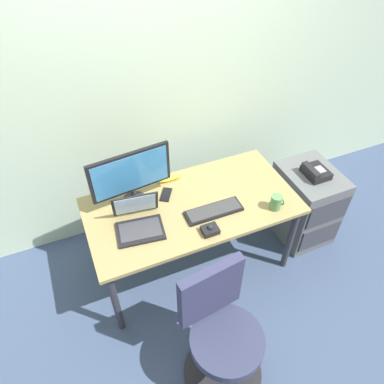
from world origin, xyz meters
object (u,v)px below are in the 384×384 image
object	(u,v)px
office_chair	(221,336)
banana	(169,179)
cell_phone	(166,195)
desk_phone	(315,172)
laptop	(139,221)
coffee_mug	(276,202)
trackball_mouse	(210,230)
monitor_main	(131,175)
keyboard	(214,211)
file_cabinet	(305,204)

from	to	relation	value
office_chair	banana	xyz separation A→B (m)	(0.11, 1.15, 0.29)
cell_phone	banana	xyz separation A→B (m)	(0.08, 0.14, 0.02)
desk_phone	cell_phone	distance (m)	1.19
desk_phone	office_chair	distance (m)	1.46
laptop	banana	bearing A→B (deg)	45.39
coffee_mug	trackball_mouse	bearing A→B (deg)	-177.66
trackball_mouse	coffee_mug	bearing A→B (deg)	2.34
monitor_main	trackball_mouse	bearing A→B (deg)	-51.69
keyboard	coffee_mug	distance (m)	0.44
file_cabinet	banana	world-z (taller)	banana
coffee_mug	laptop	bearing A→B (deg)	167.33
office_chair	keyboard	xyz separation A→B (m)	(0.28, 0.72, 0.28)
office_chair	monitor_main	xyz separation A→B (m)	(-0.20, 1.04, 0.52)
laptop	trackball_mouse	bearing A→B (deg)	-29.01
coffee_mug	cell_phone	xyz separation A→B (m)	(-0.67, 0.43, -0.05)
desk_phone	coffee_mug	distance (m)	0.54
monitor_main	trackball_mouse	world-z (taller)	monitor_main
trackball_mouse	coffee_mug	distance (m)	0.52
keyboard	coffee_mug	size ratio (longest dim) A/B	3.62
desk_phone	keyboard	xyz separation A→B (m)	(-0.92, -0.07, -0.00)
cell_phone	file_cabinet	bearing A→B (deg)	22.08
file_cabinet	trackball_mouse	size ratio (longest dim) A/B	6.21
laptop	desk_phone	bearing A→B (deg)	-0.45
banana	laptop	bearing A→B (deg)	-134.61
monitor_main	cell_phone	xyz separation A→B (m)	(0.23, -0.03, -0.24)
file_cabinet	laptop	distance (m)	1.50
laptop	coffee_mug	xyz separation A→B (m)	(0.94, -0.21, 0.00)
desk_phone	laptop	size ratio (longest dim) A/B	0.58
coffee_mug	file_cabinet	bearing A→B (deg)	23.30
keyboard	trackball_mouse	distance (m)	0.18
coffee_mug	banana	xyz separation A→B (m)	(-0.59, 0.57, -0.04)
file_cabinet	coffee_mug	xyz separation A→B (m)	(-0.50, -0.22, 0.42)
laptop	banana	world-z (taller)	laptop
monitor_main	cell_phone	distance (m)	0.34
file_cabinet	coffee_mug	distance (m)	0.69
desk_phone	keyboard	bearing A→B (deg)	-175.81
keyboard	file_cabinet	bearing A→B (deg)	5.17
monitor_main	keyboard	xyz separation A→B (m)	(0.48, -0.33, -0.23)
file_cabinet	office_chair	size ratio (longest dim) A/B	0.72
file_cabinet	keyboard	size ratio (longest dim) A/B	1.66
file_cabinet	cell_phone	distance (m)	1.25
office_chair	cell_phone	world-z (taller)	office_chair
file_cabinet	cell_phone	size ratio (longest dim) A/B	4.81
file_cabinet	trackball_mouse	xyz separation A→B (m)	(-1.03, -0.24, 0.39)
office_chair	cell_phone	xyz separation A→B (m)	(0.03, 1.01, 0.27)
office_chair	monitor_main	size ratio (longest dim) A/B	1.64
trackball_mouse	file_cabinet	bearing A→B (deg)	13.08
laptop	coffee_mug	world-z (taller)	laptop
office_chair	monitor_main	bearing A→B (deg)	100.84
coffee_mug	banana	world-z (taller)	coffee_mug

